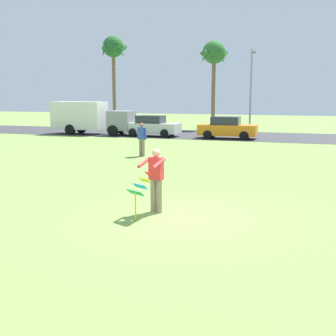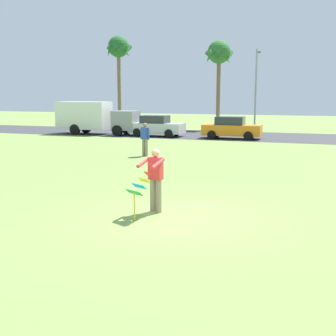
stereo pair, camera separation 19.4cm
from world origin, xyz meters
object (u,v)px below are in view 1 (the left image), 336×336
object	(u,v)px
parked_car_orange	(227,128)
person_walker_near	(142,138)
parked_truck_grey_van	(89,117)
person_kite_flyer	(156,178)
palm_tree_left_near	(113,51)
palm_tree_right_near	(214,56)
streetlight_pole	(251,85)
kite_held	(140,188)
parked_car_silver	(152,126)

from	to	relation	value
parked_car_orange	person_walker_near	distance (m)	10.74
parked_truck_grey_van	person_walker_near	xyz separation A→B (m)	(8.80, -10.44, -0.48)
person_kite_flyer	palm_tree_left_near	size ratio (longest dim) A/B	0.19
palm_tree_left_near	palm_tree_right_near	xyz separation A→B (m)	(10.32, -0.42, -0.83)
person_kite_flyer	streetlight_pole	bearing A→B (deg)	92.43
palm_tree_left_near	streetlight_pole	size ratio (longest dim) A/B	1.28
person_walker_near	person_kite_flyer	bearing A→B (deg)	-66.22
person_walker_near	parked_truck_grey_van	bearing A→B (deg)	130.13
kite_held	palm_tree_right_near	distance (m)	30.66
palm_tree_left_near	kite_held	bearing A→B (deg)	-63.54
parked_truck_grey_van	palm_tree_left_near	size ratio (longest dim) A/B	0.75
person_kite_flyer	parked_truck_grey_van	distance (m)	24.24
parked_car_orange	streetlight_pole	size ratio (longest dim) A/B	0.60
parked_car_orange	person_walker_near	bearing A→B (deg)	-103.47
parked_truck_grey_van	person_walker_near	bearing A→B (deg)	-49.87
person_kite_flyer	palm_tree_left_near	bearing A→B (deg)	117.26
parked_car_orange	palm_tree_left_near	xyz separation A→B (m)	(-13.29, 9.05, 6.74)
parked_car_silver	palm_tree_right_near	size ratio (longest dim) A/B	0.53
person_kite_flyer	palm_tree_right_near	bearing A→B (deg)	99.46
kite_held	streetlight_pole	size ratio (longest dim) A/B	0.17
parked_car_silver	person_walker_near	bearing A→B (deg)	-72.31
parked_truck_grey_van	palm_tree_right_near	size ratio (longest dim) A/B	0.84
parked_truck_grey_van	palm_tree_left_near	bearing A→B (deg)	102.35
parked_truck_grey_van	parked_car_orange	distance (m)	11.32
kite_held	palm_tree_right_near	bearing A→B (deg)	98.94
parked_car_silver	parked_car_orange	xyz separation A→B (m)	(5.83, -0.00, 0.00)
palm_tree_right_near	parked_truck_grey_van	bearing A→B (deg)	-134.02
palm_tree_left_near	palm_tree_right_near	world-z (taller)	palm_tree_left_near
person_kite_flyer	parked_car_orange	size ratio (longest dim) A/B	0.41
palm_tree_right_near	person_walker_near	world-z (taller)	palm_tree_right_near
parked_car_silver	parked_car_orange	distance (m)	5.83
person_kite_flyer	streetlight_pole	world-z (taller)	streetlight_pole
kite_held	parked_truck_grey_van	world-z (taller)	parked_truck_grey_van
parked_car_orange	streetlight_pole	bearing A→B (deg)	84.26
kite_held	person_walker_near	xyz separation A→B (m)	(-4.21, 10.65, 0.12)
palm_tree_right_near	streetlight_pole	world-z (taller)	palm_tree_right_near
parked_car_orange	palm_tree_right_near	xyz separation A→B (m)	(-2.96, 8.63, 5.92)
kite_held	parked_truck_grey_van	xyz separation A→B (m)	(-13.02, 21.09, 0.60)
palm_tree_right_near	parked_car_orange	bearing A→B (deg)	-71.05
parked_car_silver	parked_car_orange	size ratio (longest dim) A/B	1.01
parked_car_silver	palm_tree_right_near	xyz separation A→B (m)	(2.87, 8.63, 5.92)
person_kite_flyer	parked_car_orange	world-z (taller)	person_kite_flyer
palm_tree_right_near	streetlight_pole	distance (m)	4.83
parked_truck_grey_van	parked_car_silver	distance (m)	5.51
kite_held	streetlight_pole	distance (m)	28.30
kite_held	streetlight_pole	world-z (taller)	streetlight_pole
parked_truck_grey_van	streetlight_pole	xyz separation A→B (m)	(12.01, 7.01, 2.59)
palm_tree_left_near	person_walker_near	bearing A→B (deg)	-61.04
streetlight_pole	parked_truck_grey_van	bearing A→B (deg)	-149.72
parked_truck_grey_van	parked_car_silver	xyz separation A→B (m)	(5.47, 0.00, -0.64)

